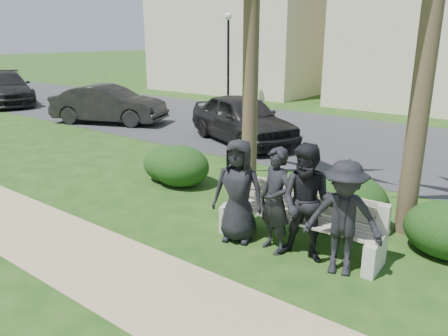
% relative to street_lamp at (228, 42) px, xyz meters
% --- Properties ---
extents(ground, '(160.00, 160.00, 0.00)m').
position_rel_street_lamp_xyz_m(ground, '(9.00, -12.00, -2.94)').
color(ground, '#1A4012').
rests_on(ground, ground).
extents(footpath, '(30.00, 1.60, 0.01)m').
position_rel_street_lamp_xyz_m(footpath, '(9.00, -13.80, -2.94)').
color(footpath, tan).
rests_on(footpath, ground).
extents(asphalt_street, '(160.00, 8.00, 0.01)m').
position_rel_street_lamp_xyz_m(asphalt_street, '(9.00, -4.00, -2.94)').
color(asphalt_street, '#2D2D30').
rests_on(asphalt_street, ground).
extents(stucco_bldg_left, '(10.40, 8.40, 7.30)m').
position_rel_street_lamp_xyz_m(stucco_bldg_left, '(-3.00, 6.00, 0.72)').
color(stucco_bldg_left, beige).
rests_on(stucco_bldg_left, ground).
extents(stucco_bldg_right, '(8.40, 8.40, 7.30)m').
position_rel_street_lamp_xyz_m(stucco_bldg_right, '(8.00, 6.00, 0.72)').
color(stucco_bldg_right, beige).
rests_on(stucco_bldg_right, ground).
extents(street_lamp, '(0.36, 0.36, 4.29)m').
position_rel_street_lamp_xyz_m(street_lamp, '(0.00, 0.00, 0.00)').
color(street_lamp, black).
rests_on(street_lamp, ground).
extents(park_bench, '(2.62, 0.69, 0.91)m').
position_rel_street_lamp_xyz_m(park_bench, '(10.15, -11.54, -2.53)').
color(park_bench, '#A99C8E').
rests_on(park_bench, ground).
extents(man_a, '(0.95, 0.77, 1.68)m').
position_rel_street_lamp_xyz_m(man_a, '(9.24, -11.91, -2.10)').
color(man_a, black).
rests_on(man_a, ground).
extents(man_b, '(0.69, 0.56, 1.65)m').
position_rel_street_lamp_xyz_m(man_b, '(9.91, -11.88, -2.12)').
color(man_b, black).
rests_on(man_b, ground).
extents(man_c, '(0.98, 0.83, 1.77)m').
position_rel_street_lamp_xyz_m(man_c, '(10.42, -11.83, -2.06)').
color(man_c, black).
rests_on(man_c, ground).
extents(man_d, '(1.20, 0.90, 1.65)m').
position_rel_street_lamp_xyz_m(man_d, '(11.00, -11.89, -2.12)').
color(man_d, black).
rests_on(man_d, ground).
extents(hedge_a, '(1.40, 1.16, 0.92)m').
position_rel_street_lamp_xyz_m(hedge_a, '(6.58, -10.45, -2.49)').
color(hedge_a, black).
rests_on(hedge_a, ground).
extents(hedge_b, '(1.26, 1.04, 0.82)m').
position_rel_street_lamp_xyz_m(hedge_b, '(6.17, -10.39, -2.53)').
color(hedge_b, black).
rests_on(hedge_b, ground).
extents(hedge_d, '(1.55, 1.28, 1.01)m').
position_rel_street_lamp_xyz_m(hedge_d, '(10.37, -10.34, -2.44)').
color(hedge_d, black).
rests_on(hedge_d, ground).
extents(hedge_e, '(1.38, 1.14, 0.90)m').
position_rel_street_lamp_xyz_m(hedge_e, '(10.17, -10.39, -2.49)').
color(hedge_e, black).
rests_on(hedge_e, ground).
extents(car_a, '(4.70, 3.33, 1.49)m').
position_rel_street_lamp_xyz_m(car_a, '(5.30, -6.25, -2.20)').
color(car_a, black).
rests_on(car_a, ground).
extents(car_b, '(4.57, 3.09, 1.43)m').
position_rel_street_lamp_xyz_m(car_b, '(-0.59, -6.77, -2.23)').
color(car_b, black).
rests_on(car_b, ground).
extents(car_c, '(5.72, 3.93, 1.54)m').
position_rel_street_lamp_xyz_m(car_c, '(-8.57, -6.74, -2.17)').
color(car_c, black).
rests_on(car_c, ground).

